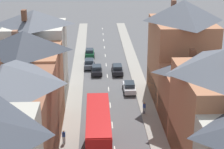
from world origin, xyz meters
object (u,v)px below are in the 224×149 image
Objects in this scene: car_mid_black at (117,69)px; car_parked_left_a at (129,87)px; double_decker_bus_lead at (98,134)px; car_parked_right_a at (97,70)px; car_near_blue at (90,53)px; car_near_silver at (89,63)px; pedestrian_mid_right at (64,136)px; pedestrian_far_left at (144,107)px.

car_parked_left_a is at bearing -81.27° from car_mid_black.
double_decker_bus_lead is 2.63× the size of car_parked_left_a.
car_parked_right_a is 3.60m from car_mid_black.
car_near_blue is 0.93× the size of car_near_silver.
car_mid_black is (3.60, 0.08, 0.01)m from car_parked_right_a.
pedestrian_mid_right is at bearing -95.50° from car_near_silver.
double_decker_bus_lead reaches higher than car_parked_left_a.
car_near_blue is at bearing 90.00° from car_near_silver.
car_parked_left_a reaches higher than car_mid_black.
pedestrian_far_left reaches higher than car_parked_left_a.
car_parked_right_a is (-4.90, 8.39, -0.01)m from car_parked_left_a.
car_mid_black is at bearing 82.23° from double_decker_bus_lead.
car_parked_left_a reaches higher than car_near_silver.
car_near_blue is 27.23m from pedestrian_far_left.
pedestrian_mid_right reaches higher than car_near_silver.
car_near_silver is at bearing 110.30° from car_parked_right_a.
car_parked_right_a is 0.92× the size of car_mid_black.
car_near_blue reaches higher than car_parked_right_a.
car_parked_left_a is at bearing 99.17° from pedestrian_far_left.
car_parked_left_a is at bearing -59.71° from car_parked_right_a.
double_decker_bus_lead reaches higher than car_parked_right_a.
car_near_blue is at bearing 85.55° from pedestrian_mid_right.
car_near_blue is 10.04m from car_parked_right_a.
car_near_blue is 19.36m from car_parked_left_a.
car_near_silver is 0.96× the size of car_mid_black.
car_parked_right_a is at bearing 89.98° from double_decker_bus_lead.
car_mid_black is at bearing -35.01° from car_near_silver.
pedestrian_mid_right reaches higher than car_near_blue.
double_decker_bus_lead reaches higher than pedestrian_mid_right.
car_mid_black is at bearing 1.32° from car_parked_right_a.
double_decker_bus_lead is at bearing -87.96° from car_near_blue.
double_decker_bus_lead is 12.00m from pedestrian_far_left.
car_mid_black is at bearing 72.33° from pedestrian_mid_right.
pedestrian_mid_right reaches higher than car_parked_right_a.
car_parked_left_a is (4.91, 17.98, -1.99)m from double_decker_bus_lead.
car_mid_black is 2.85× the size of pedestrian_mid_right.
car_parked_left_a is 0.97× the size of car_parked_right_a.
car_parked_right_a is at bearing -69.70° from car_near_silver.
car_mid_black is 16.52m from pedestrian_far_left.
car_near_blue is at bearing 116.39° from car_mid_black.
double_decker_bus_lead is at bearing -87.53° from car_near_silver.
pedestrian_mid_right is at bearing -120.29° from car_parked_left_a.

